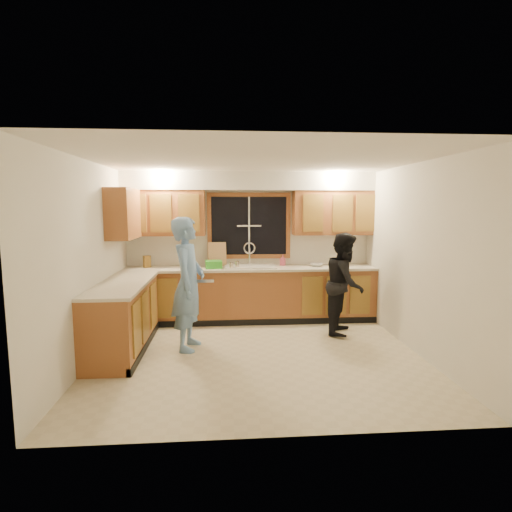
{
  "coord_description": "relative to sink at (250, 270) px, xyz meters",
  "views": [
    {
      "loc": [
        -0.41,
        -5.02,
        1.93
      ],
      "look_at": [
        0.03,
        0.65,
        1.23
      ],
      "focal_mm": 28.0,
      "sensor_mm": 36.0,
      "label": 1
    }
  ],
  "objects": [
    {
      "name": "floor",
      "position": [
        0.0,
        -1.6,
        -0.86
      ],
      "size": [
        4.2,
        4.2,
        0.0
      ],
      "primitive_type": "plane",
      "color": "beige",
      "rests_on": "ground"
    },
    {
      "name": "ceiling",
      "position": [
        0.0,
        -1.6,
        1.64
      ],
      "size": [
        4.2,
        4.2,
        0.0
      ],
      "primitive_type": "plane",
      "rotation": [
        3.14,
        0.0,
        0.0
      ],
      "color": "white"
    },
    {
      "name": "wall_back",
      "position": [
        0.0,
        0.3,
        0.39
      ],
      "size": [
        4.2,
        0.0,
        4.2
      ],
      "primitive_type": "plane",
      "rotation": [
        1.57,
        0.0,
        0.0
      ],
      "color": "silver",
      "rests_on": "ground"
    },
    {
      "name": "wall_left",
      "position": [
        -2.1,
        -1.6,
        0.39
      ],
      "size": [
        0.0,
        3.8,
        3.8
      ],
      "primitive_type": "plane",
      "rotation": [
        1.57,
        0.0,
        1.57
      ],
      "color": "silver",
      "rests_on": "ground"
    },
    {
      "name": "wall_right",
      "position": [
        2.1,
        -1.6,
        0.39
      ],
      "size": [
        0.0,
        3.8,
        3.8
      ],
      "primitive_type": "plane",
      "rotation": [
        1.57,
        0.0,
        -1.57
      ],
      "color": "silver",
      "rests_on": "ground"
    },
    {
      "name": "base_cabinets_back",
      "position": [
        0.0,
        -0.0,
        -0.42
      ],
      "size": [
        4.2,
        0.6,
        0.88
      ],
      "primitive_type": "cube",
      "color": "#99582C",
      "rests_on": "ground"
    },
    {
      "name": "base_cabinets_left",
      "position": [
        -1.8,
        -1.25,
        -0.42
      ],
      "size": [
        0.6,
        1.9,
        0.88
      ],
      "primitive_type": "cube",
      "color": "#99582C",
      "rests_on": "ground"
    },
    {
      "name": "countertop_back",
      "position": [
        0.0,
        -0.02,
        0.04
      ],
      "size": [
        4.2,
        0.63,
        0.04
      ],
      "primitive_type": "cube",
      "color": "beige",
      "rests_on": "base_cabinets_back"
    },
    {
      "name": "countertop_left",
      "position": [
        -1.79,
        -1.25,
        0.04
      ],
      "size": [
        0.63,
        1.9,
        0.04
      ],
      "primitive_type": "cube",
      "color": "beige",
      "rests_on": "base_cabinets_left"
    },
    {
      "name": "upper_cabinets_left",
      "position": [
        -1.43,
        0.13,
        0.96
      ],
      "size": [
        1.35,
        0.33,
        0.75
      ],
      "primitive_type": "cube",
      "color": "#99582C",
      "rests_on": "wall_back"
    },
    {
      "name": "upper_cabinets_right",
      "position": [
        1.43,
        0.13,
        0.96
      ],
      "size": [
        1.35,
        0.33,
        0.75
      ],
      "primitive_type": "cube",
      "color": "#99582C",
      "rests_on": "wall_back"
    },
    {
      "name": "upper_cabinets_return",
      "position": [
        -1.94,
        -0.48,
        0.96
      ],
      "size": [
        0.33,
        0.9,
        0.75
      ],
      "primitive_type": "cube",
      "color": "#99582C",
      "rests_on": "wall_left"
    },
    {
      "name": "soffit",
      "position": [
        0.0,
        0.12,
        1.49
      ],
      "size": [
        4.2,
        0.35,
        0.3
      ],
      "primitive_type": "cube",
      "color": "silver",
      "rests_on": "wall_back"
    },
    {
      "name": "window_frame",
      "position": [
        0.0,
        0.29,
        0.74
      ],
      "size": [
        1.44,
        0.03,
        1.14
      ],
      "color": "black",
      "rests_on": "wall_back"
    },
    {
      "name": "sink",
      "position": [
        0.0,
        0.0,
        0.0
      ],
      "size": [
        0.86,
        0.52,
        0.57
      ],
      "color": "white",
      "rests_on": "countertop_back"
    },
    {
      "name": "dishwasher",
      "position": [
        -0.85,
        -0.01,
        -0.45
      ],
      "size": [
        0.6,
        0.56,
        0.82
      ],
      "primitive_type": "cube",
      "color": "silver",
      "rests_on": "floor"
    },
    {
      "name": "stove",
      "position": [
        -1.8,
        -1.82,
        -0.41
      ],
      "size": [
        0.58,
        0.75,
        0.9
      ],
      "primitive_type": "cube",
      "color": "silver",
      "rests_on": "floor"
    },
    {
      "name": "man",
      "position": [
        -0.92,
        -1.29,
        0.03
      ],
      "size": [
        0.52,
        0.71,
        1.8
      ],
      "primitive_type": "imported",
      "rotation": [
        0.0,
        0.0,
        1.43
      ],
      "color": "#6B95CA",
      "rests_on": "floor"
    },
    {
      "name": "woman",
      "position": [
        1.4,
        -0.78,
        -0.09
      ],
      "size": [
        0.83,
        0.92,
        1.54
      ],
      "primitive_type": "imported",
      "rotation": [
        0.0,
        0.0,
        1.16
      ],
      "color": "black",
      "rests_on": "floor"
    },
    {
      "name": "knife_block",
      "position": [
        -1.72,
        0.1,
        0.15
      ],
      "size": [
        0.14,
        0.13,
        0.2
      ],
      "primitive_type": "cube",
      "rotation": [
        0.0,
        0.0,
        0.56
      ],
      "color": "olive",
      "rests_on": "countertop_back"
    },
    {
      "name": "cutting_board",
      "position": [
        -0.55,
        0.15,
        0.26
      ],
      "size": [
        0.32,
        0.14,
        0.41
      ],
      "primitive_type": "cube",
      "rotation": [
        -0.21,
        0.0,
        0.12
      ],
      "color": "tan",
      "rests_on": "countertop_back"
    },
    {
      "name": "dish_crate",
      "position": [
        -0.61,
        -0.06,
        0.12
      ],
      "size": [
        0.29,
        0.27,
        0.12
      ],
      "primitive_type": "cube",
      "rotation": [
        0.0,
        0.0,
        0.09
      ],
      "color": "green",
      "rests_on": "countertop_back"
    },
    {
      "name": "soap_bottle",
      "position": [
        0.58,
        0.16,
        0.15
      ],
      "size": [
        0.11,
        0.11,
        0.19
      ],
      "primitive_type": "imported",
      "rotation": [
        0.0,
        0.0,
        -0.4
      ],
      "color": "#EB597C",
      "rests_on": "countertop_back"
    },
    {
      "name": "bowl",
      "position": [
        1.13,
        0.0,
        0.08
      ],
      "size": [
        0.26,
        0.26,
        0.05
      ],
      "primitive_type": "imported",
      "rotation": [
        0.0,
        0.0,
        -0.27
      ],
      "color": "silver",
      "rests_on": "countertop_back"
    },
    {
      "name": "can_left",
      "position": [
        -0.32,
        -0.22,
        0.11
      ],
      "size": [
        0.07,
        0.07,
        0.11
      ],
      "primitive_type": "cylinder",
      "rotation": [
        0.0,
        0.0,
        -0.13
      ],
      "color": "#C5B198",
      "rests_on": "countertop_back"
    },
    {
      "name": "can_right",
      "position": [
        -0.22,
        -0.11,
        0.11
      ],
      "size": [
        0.08,
        0.08,
        0.12
      ],
      "primitive_type": "cylinder",
      "rotation": [
        0.0,
        0.0,
        0.18
      ],
      "color": "#C5B198",
      "rests_on": "countertop_back"
    }
  ]
}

